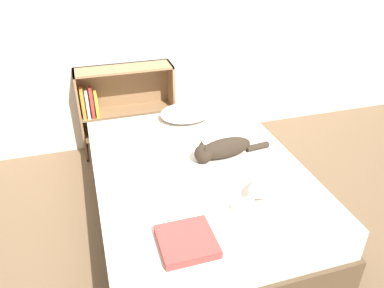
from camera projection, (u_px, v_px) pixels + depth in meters
name	position (u px, v px, depth m)	size (l,w,h in m)	color
ground_plane	(197.00, 213.00, 2.97)	(8.00, 8.00, 0.00)	brown
wall_back	(155.00, 17.00, 3.43)	(8.00, 0.06, 2.50)	silver
bed	(198.00, 191.00, 2.86)	(1.52, 1.94, 0.46)	brown
pillow	(186.00, 113.00, 3.37)	(0.47, 0.37, 0.12)	white
cat_light	(271.00, 184.00, 2.43)	(0.49, 0.25, 0.16)	white
cat_dark	(222.00, 149.00, 2.80)	(0.63, 0.18, 0.16)	#33281E
bookshelf	(123.00, 108.00, 3.64)	(0.90, 0.26, 0.86)	#8E6B47
blanket_fold	(187.00, 241.00, 2.05)	(0.31, 0.30, 0.05)	#B2423D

